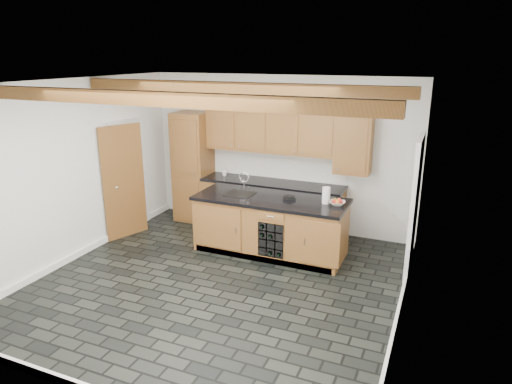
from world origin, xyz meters
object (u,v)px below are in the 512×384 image
island (271,225)px  paper_towel (326,195)px  fruit_bowl (337,203)px  kitchen_scale (289,198)px

island → paper_towel: 1.06m
island → paper_towel: bearing=5.9°
island → fruit_bowl: 1.17m
kitchen_scale → paper_towel: 0.60m
island → kitchen_scale: size_ratio=11.06×
island → fruit_bowl: (1.06, 0.08, 0.50)m
island → paper_towel: (0.88, 0.09, 0.59)m
fruit_bowl → paper_towel: size_ratio=0.95×
kitchen_scale → paper_towel: paper_towel is taller
kitchen_scale → fruit_bowl: (0.77, 0.02, 0.00)m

